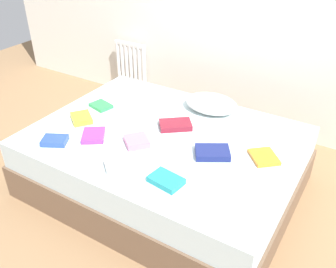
# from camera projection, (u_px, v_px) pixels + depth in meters

# --- Properties ---
(ground_plane) EXTENTS (8.00, 8.00, 0.00)m
(ground_plane) POSITION_uv_depth(u_px,v_px,m) (165.00, 186.00, 3.06)
(ground_plane) COLOR #93704C
(bed) EXTENTS (2.00, 1.50, 0.50)m
(bed) POSITION_uv_depth(u_px,v_px,m) (165.00, 162.00, 2.93)
(bed) COLOR brown
(bed) RESTS_ON ground
(radiator) EXTENTS (0.40, 0.04, 0.58)m
(radiator) POSITION_uv_depth(u_px,v_px,m) (131.00, 67.00, 4.25)
(radiator) COLOR white
(radiator) RESTS_ON ground
(pillow) EXTENTS (0.45, 0.33, 0.13)m
(pillow) POSITION_uv_depth(u_px,v_px,m) (211.00, 104.00, 3.09)
(pillow) COLOR white
(pillow) RESTS_ON bed
(textbook_pink) EXTENTS (0.23, 0.23, 0.05)m
(textbook_pink) POSITION_uv_depth(u_px,v_px,m) (137.00, 141.00, 2.67)
(textbook_pink) COLOR pink
(textbook_pink) RESTS_ON bed
(textbook_navy) EXTENTS (0.29, 0.27, 0.05)m
(textbook_navy) POSITION_uv_depth(u_px,v_px,m) (212.00, 152.00, 2.55)
(textbook_navy) COLOR navy
(textbook_navy) RESTS_ON bed
(textbook_green) EXTENTS (0.21, 0.17, 0.03)m
(textbook_green) POSITION_uv_depth(u_px,v_px,m) (101.00, 106.00, 3.16)
(textbook_green) COLOR green
(textbook_green) RESTS_ON bed
(textbook_orange) EXTENTS (0.26, 0.26, 0.02)m
(textbook_orange) POSITION_uv_depth(u_px,v_px,m) (264.00, 157.00, 2.53)
(textbook_orange) COLOR orange
(textbook_orange) RESTS_ON bed
(textbook_purple) EXTENTS (0.25, 0.26, 0.03)m
(textbook_purple) POSITION_uv_depth(u_px,v_px,m) (94.00, 135.00, 2.75)
(textbook_purple) COLOR purple
(textbook_purple) RESTS_ON bed
(textbook_blue) EXTENTS (0.22, 0.20, 0.04)m
(textbook_blue) POSITION_uv_depth(u_px,v_px,m) (55.00, 141.00, 2.69)
(textbook_blue) COLOR #2847B7
(textbook_blue) RESTS_ON bed
(textbook_teal) EXTENTS (0.23, 0.17, 0.04)m
(textbook_teal) POSITION_uv_depth(u_px,v_px,m) (166.00, 180.00, 2.30)
(textbook_teal) COLOR teal
(textbook_teal) RESTS_ON bed
(textbook_yellow) EXTENTS (0.24, 0.23, 0.04)m
(textbook_yellow) POSITION_uv_depth(u_px,v_px,m) (81.00, 118.00, 2.97)
(textbook_yellow) COLOR yellow
(textbook_yellow) RESTS_ON bed
(textbook_white) EXTENTS (0.21, 0.22, 0.04)m
(textbook_white) POSITION_uv_depth(u_px,v_px,m) (119.00, 165.00, 2.43)
(textbook_white) COLOR white
(textbook_white) RESTS_ON bed
(textbook_maroon) EXTENTS (0.29, 0.28, 0.04)m
(textbook_maroon) POSITION_uv_depth(u_px,v_px,m) (175.00, 125.00, 2.87)
(textbook_maroon) COLOR maroon
(textbook_maroon) RESTS_ON bed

